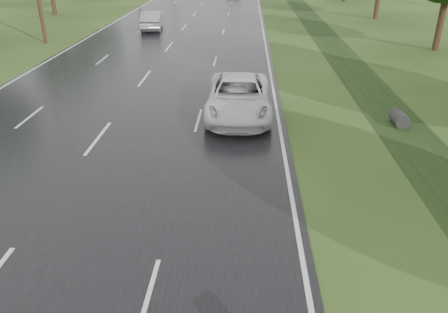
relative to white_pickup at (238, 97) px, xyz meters
The scene contains 7 objects.
road 34.68m from the white_pickup, 98.47° to the left, with size 14.00×180.00×0.04m, color black.
edge_stripe_east 34.34m from the white_pickup, 87.25° to the left, with size 0.12×180.00×0.01m, color silver.
edge_stripe_west 36.29m from the white_pickup, 109.07° to the left, with size 0.12×180.00×0.01m, color silver.
center_line 34.67m from the white_pickup, 98.47° to the left, with size 0.12×180.00×0.01m, color silver.
drainage_ditch 10.27m from the white_pickup, 51.34° to the left, with size 2.20×120.00×0.56m.
white_pickup is the anchor object (origin of this frame).
silver_sedan 21.33m from the white_pickup, 110.88° to the left, with size 1.58×4.54×1.49m, color #92949A.
Camera 1 is at (5.37, -6.49, 6.45)m, focal length 35.00 mm.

